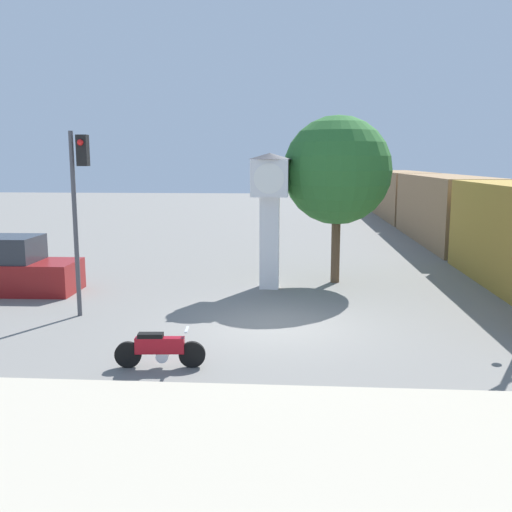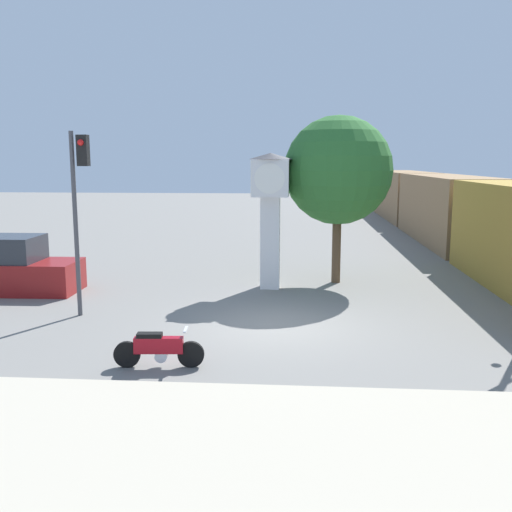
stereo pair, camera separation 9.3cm
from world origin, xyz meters
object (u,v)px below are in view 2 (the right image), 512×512
Objects in this scene: street_tree at (338,171)px; parked_car at (10,269)px; motorcycle at (159,349)px; freight_train at (446,209)px; traffic_light at (79,192)px; clock_tower at (270,199)px.

street_tree is 1.33× the size of parked_car.
parked_car reaches higher than motorcycle.
freight_train is 6.47× the size of street_tree.
traffic_light is at bearing -145.60° from street_tree.
freight_train is at bearing 53.81° from clock_tower.
motorcycle is at bearing -51.53° from traffic_light.
freight_train is at bearing 49.16° from traffic_light.
street_tree is (2.22, 1.02, 0.89)m from clock_tower.
clock_tower is 1.04× the size of parked_car.
motorcycle is 21.84m from freight_train.
traffic_light reaches higher than clock_tower.
clock_tower is 0.90× the size of traffic_light.
clock_tower is 6.17m from traffic_light.
freight_train is 12.51m from street_tree.
freight_train is 7.44× the size of traffic_light.
traffic_light reaches higher than freight_train.
street_tree is at bearing -120.66° from freight_train.
clock_tower is at bearing -126.19° from freight_train.
motorcycle is 8.18m from clock_tower.
clock_tower is at bearing 7.24° from parked_car.
street_tree is at bearing 24.69° from clock_tower.
traffic_light is 0.87× the size of street_tree.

